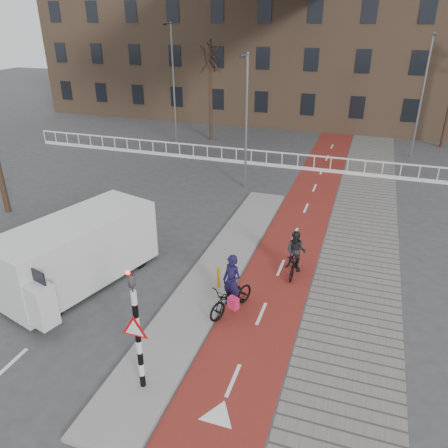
% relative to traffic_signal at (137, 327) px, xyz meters
% --- Properties ---
extents(ground, '(120.00, 120.00, 0.00)m').
position_rel_traffic_signal_xyz_m(ground, '(0.60, 2.02, -1.99)').
color(ground, '#38383A').
rests_on(ground, ground).
extents(bike_lane, '(2.50, 60.00, 0.01)m').
position_rel_traffic_signal_xyz_m(bike_lane, '(2.10, 12.02, -1.98)').
color(bike_lane, maroon).
rests_on(bike_lane, ground).
extents(sidewalk, '(3.00, 60.00, 0.01)m').
position_rel_traffic_signal_xyz_m(sidewalk, '(4.90, 12.02, -1.98)').
color(sidewalk, slate).
rests_on(sidewalk, ground).
extents(curb_island, '(1.80, 16.00, 0.12)m').
position_rel_traffic_signal_xyz_m(curb_island, '(-0.10, 6.02, -1.93)').
color(curb_island, gray).
rests_on(curb_island, ground).
extents(traffic_signal, '(0.80, 0.80, 3.68)m').
position_rel_traffic_signal_xyz_m(traffic_signal, '(0.00, 0.00, 0.00)').
color(traffic_signal, black).
rests_on(traffic_signal, curb_island).
extents(bollard, '(0.12, 0.12, 0.75)m').
position_rel_traffic_signal_xyz_m(bollard, '(0.34, 4.88, -1.50)').
color(bollard, orange).
rests_on(bollard, curb_island).
extents(cyclist_near, '(1.41, 2.08, 2.04)m').
position_rel_traffic_signal_xyz_m(cyclist_near, '(1.15, 3.83, -1.29)').
color(cyclist_near, black).
rests_on(cyclist_near, bike_lane).
extents(cyclist_far, '(0.76, 1.63, 1.76)m').
position_rel_traffic_signal_xyz_m(cyclist_far, '(2.67, 6.67, -1.25)').
color(cyclist_far, black).
rests_on(cyclist_far, bike_lane).
extents(van, '(3.70, 6.01, 2.41)m').
position_rel_traffic_signal_xyz_m(van, '(-4.48, 3.79, -0.72)').
color(van, silver).
rests_on(van, ground).
extents(railing, '(28.00, 0.10, 0.99)m').
position_rel_traffic_signal_xyz_m(railing, '(-4.40, 19.02, -1.68)').
color(railing, silver).
rests_on(railing, ground).
extents(townhouse_row, '(46.00, 10.00, 15.90)m').
position_rel_traffic_signal_xyz_m(townhouse_row, '(-2.40, 34.02, 5.82)').
color(townhouse_row, '#7F6047').
rests_on(townhouse_row, ground).
extents(tree_mid, '(0.25, 0.25, 7.19)m').
position_rel_traffic_signal_xyz_m(tree_mid, '(-7.00, 24.08, 1.61)').
color(tree_mid, black).
rests_on(tree_mid, ground).
extents(streetlight_near, '(0.12, 0.12, 7.06)m').
position_rel_traffic_signal_xyz_m(streetlight_near, '(-1.60, 14.88, 1.54)').
color(streetlight_near, slate).
rests_on(streetlight_near, ground).
extents(streetlight_left, '(0.12, 0.12, 8.32)m').
position_rel_traffic_signal_xyz_m(streetlight_left, '(-9.01, 22.05, 2.17)').
color(streetlight_left, slate).
rests_on(streetlight_left, ground).
extents(streetlight_right, '(0.12, 0.12, 7.79)m').
position_rel_traffic_signal_xyz_m(streetlight_right, '(7.43, 24.08, 1.91)').
color(streetlight_right, slate).
rests_on(streetlight_right, ground).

